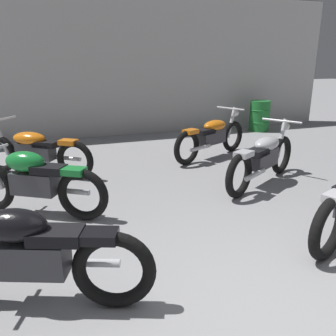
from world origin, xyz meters
The scene contains 8 objects.
ground_plane centered at (0.00, 0.00, 0.00)m, with size 60.00×60.00×0.00m, color gray.
back_wall centered at (0.00, 7.50, 1.80)m, with size 13.44×0.24×3.60m, color #BCBAB7.
motorcycle_left_row_0 centered at (-1.70, 0.96, 0.46)m, with size 1.87×0.83×0.88m.
motorcycle_left_row_1 centered at (-1.69, 2.79, 0.46)m, with size 1.72×1.15×0.88m.
motorcycle_left_row_2 centered at (-1.69, 4.52, 0.45)m, with size 1.82×1.36×0.97m.
motorcycle_right_row_1 centered at (1.74, 2.81, 0.45)m, with size 1.94×1.19×0.97m.
motorcycle_right_row_2 centered at (1.71, 4.54, 0.45)m, with size 2.01×1.08×0.97m.
oil_drum centered at (4.28, 6.65, 0.43)m, with size 0.59×0.59×0.85m.
Camera 1 is at (-1.49, -1.64, 1.91)m, focal length 36.81 mm.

